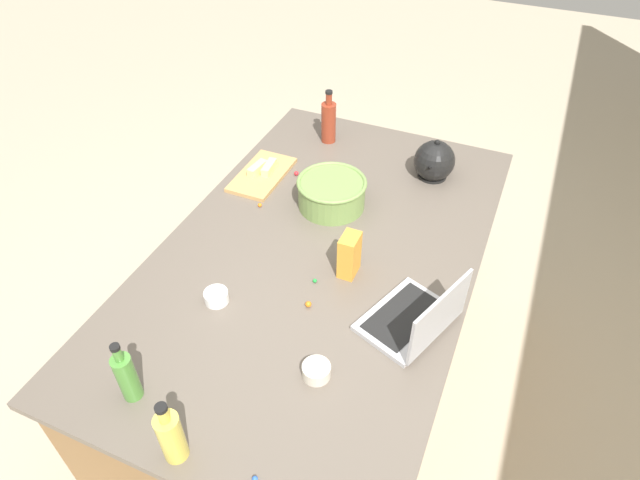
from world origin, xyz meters
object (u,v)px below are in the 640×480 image
Objects in this scene: bottle_soy at (329,121)px; kettle at (434,161)px; candy_bag at (349,255)px; mixing_bowl_large at (332,193)px; cutting_board at (262,175)px; butter_stick_left at (257,168)px; ramekin_medium at (216,297)px; bottle_oil at (171,436)px; bottle_olive at (127,376)px; butter_stick_right at (269,167)px; ramekin_small at (316,371)px; laptop at (417,318)px.

bottle_soy is 1.23× the size of kettle.
mixing_bowl_large is at bearing -148.61° from candy_bag.
bottle_soy is 0.44m from cutting_board.
butter_stick_left is (0.39, -0.18, -0.07)m from bottle_soy.
mixing_bowl_large is at bearing 166.15° from ramekin_medium.
bottle_soy is 0.91m from candy_bag.
cutting_board is 0.04m from butter_stick_left.
bottle_olive is at bearing -114.74° from bottle_oil.
bottle_olive is 2.76× the size of ramekin_medium.
kettle reaches higher than butter_stick_left.
butter_stick_right reaches higher than ramekin_small.
ramekin_small is (1.16, -0.06, -0.06)m from kettle.
butter_stick_left is 1.09m from ramekin_small.
laptop is 1.05m from butter_stick_left.
bottle_oil reaches higher than cutting_board.
bottle_olive is at bearing -10.26° from mixing_bowl_large.
ramekin_medium is 0.49m from candy_bag.
candy_bag is (-0.83, 0.18, -0.01)m from bottle_oil.
laptop is 1.28× the size of mixing_bowl_large.
laptop is at bearing 103.34° from ramekin_medium.
bottle_olive reaches higher than butter_stick_left.
butter_stick_left is at bearing -170.29° from bottle_olive.
butter_stick_right is (-1.16, -0.15, -0.06)m from bottle_olive.
ramekin_small is at bearing -37.20° from laptop.
bottle_olive is at bearing -4.48° from ramekin_medium.
mixing_bowl_large reaches higher than cutting_board.
laptop is at bearing 45.45° from mixing_bowl_large.
candy_bag reaches higher than ramekin_small.
bottle_oil is 2.66× the size of ramekin_small.
kettle is 1.14m from ramekin_medium.
ramekin_medium is at bearing -76.66° from laptop.
bottle_soy is (-0.47, -0.21, 0.04)m from mixing_bowl_large.
butter_stick_right is at bearing -172.67° from bottle_olive.
laptop reaches higher than ramekin_medium.
ramekin_small is at bearing 34.78° from butter_stick_right.
candy_bag is (-0.15, -0.29, 0.04)m from laptop.
bottle_soy is 1.12m from ramekin_medium.
butter_stick_right is 1.26× the size of ramekin_small.
bottle_soy is at bearing 160.05° from butter_stick_right.
cutting_board is 0.75m from ramekin_medium.
ramekin_small is (0.86, 0.64, 0.01)m from cutting_board.
bottle_soy is 2.38× the size of butter_stick_left.
candy_bag is at bearing -117.63° from laptop.
bottle_oil is at bearing -12.14° from candy_bag.
bottle_soy is 1.13× the size of bottle_olive.
butter_stick_right is at bearing -163.64° from bottle_oil.
candy_bag is (-0.45, -0.07, 0.06)m from ramekin_small.
bottle_oil reaches higher than bottle_olive.
cutting_board is at bearing -66.67° from kettle.
cutting_board is at bearing -162.34° from bottle_oil.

